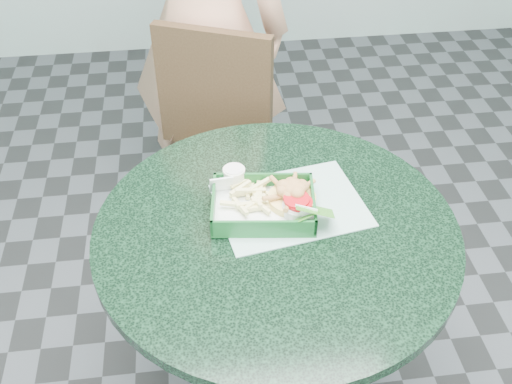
{
  "coord_description": "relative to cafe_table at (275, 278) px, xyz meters",
  "views": [
    {
      "loc": [
        -0.18,
        -1.04,
        1.78
      ],
      "look_at": [
        -0.04,
        0.1,
        0.8
      ],
      "focal_mm": 42.0,
      "sensor_mm": 36.0,
      "label": 1
    }
  ],
  "objects": [
    {
      "name": "cafe_table",
      "position": [
        0.0,
        0.0,
        0.0
      ],
      "size": [
        0.9,
        0.9,
        0.75
      ],
      "color": "black",
      "rests_on": "floor"
    },
    {
      "name": "dining_chair",
      "position": [
        -0.1,
        0.66,
        -0.05
      ],
      "size": [
        0.41,
        0.41,
        0.93
      ],
      "rotation": [
        0.0,
        0.0,
        -0.4
      ],
      "color": "#5C2D17",
      "rests_on": "floor"
    },
    {
      "name": "placemat",
      "position": [
        0.05,
        0.07,
        0.17
      ],
      "size": [
        0.4,
        0.33,
        0.0
      ],
      "primitive_type": "cube",
      "rotation": [
        0.0,
        0.0,
        0.17
      ],
      "color": "#90BCB0",
      "rests_on": "cafe_table"
    },
    {
      "name": "food_basket",
      "position": [
        -0.03,
        0.05,
        0.19
      ],
      "size": [
        0.25,
        0.18,
        0.05
      ],
      "rotation": [
        0.0,
        0.0,
        -0.12
      ],
      "color": "#145523",
      "rests_on": "placemat"
    },
    {
      "name": "crab_sandwich",
      "position": [
        0.05,
        0.07,
        0.22
      ],
      "size": [
        0.12,
        0.12,
        0.07
      ],
      "rotation": [
        0.0,
        0.0,
        -0.28
      ],
      "color": "#EAC566",
      "rests_on": "food_basket"
    },
    {
      "name": "fries_pile",
      "position": [
        -0.06,
        0.1,
        0.21
      ],
      "size": [
        0.14,
        0.15,
        0.05
      ],
      "primitive_type": null,
      "rotation": [
        0.0,
        0.0,
        0.16
      ],
      "color": "#FFF199",
      "rests_on": "food_basket"
    },
    {
      "name": "sauce_ramekin",
      "position": [
        -0.1,
        0.15,
        0.22
      ],
      "size": [
        0.06,
        0.06,
        0.03
      ],
      "rotation": [
        0.0,
        0.0,
        -0.39
      ],
      "color": "white",
      "rests_on": "food_basket"
    },
    {
      "name": "garnish_cup",
      "position": [
        0.07,
        0.03,
        0.21
      ],
      "size": [
        0.12,
        0.11,
        0.05
      ],
      "rotation": [
        0.0,
        0.0,
        0.33
      ],
      "color": "silver",
      "rests_on": "food_basket"
    }
  ]
}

